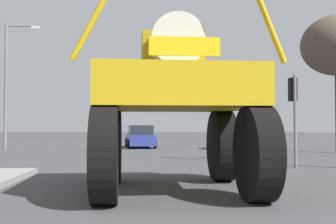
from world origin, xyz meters
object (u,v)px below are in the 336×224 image
Objects in this scene: oversize_sprayer at (174,104)px; streetlight_far_left at (9,79)px; traffic_signal_far_left at (218,111)px; traffic_signal_near_right at (293,100)px; sedan_ahead at (140,137)px.

oversize_sprayer is 0.64× the size of streetlight_far_left.
oversize_sprayer is at bearing -102.94° from traffic_signal_far_left.
oversize_sprayer is 1.43× the size of traffic_signal_far_left.
traffic_signal_far_left is (0.36, 16.99, 0.20)m from traffic_signal_near_right.
traffic_signal_near_right is 18.71m from streetlight_far_left.
traffic_signal_near_right is at bearing -45.18° from oversize_sprayer.
streetlight_far_left is at bearing 138.61° from traffic_signal_near_right.
traffic_signal_near_right is at bearing -91.22° from traffic_signal_far_left.
oversize_sprayer is 1.55× the size of traffic_signal_near_right.
traffic_signal_near_right is at bearing -41.39° from streetlight_far_left.
sedan_ahead is 1.18× the size of traffic_signal_far_left.
oversize_sprayer is 18.85m from sedan_ahead.
streetlight_far_left is at bearing 26.29° from oversize_sprayer.
traffic_signal_near_right is 0.92× the size of traffic_signal_far_left.
oversize_sprayer is 19.75m from streetlight_far_left.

